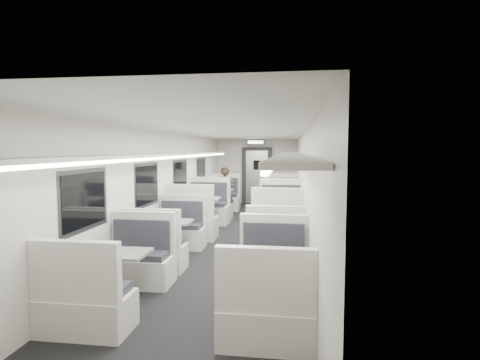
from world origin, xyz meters
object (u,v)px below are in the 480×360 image
(booth_left_c, at_px, (169,239))
(booth_left_d, at_px, (117,278))
(booth_left_b, at_px, (200,214))
(booth_right_a, at_px, (282,202))
(booth_right_d, at_px, (270,285))
(booth_right_b, at_px, (280,218))
(booth_right_c, at_px, (278,236))
(vestibule_door, at_px, (257,176))
(booth_left_a, at_px, (218,201))
(passenger, at_px, (225,192))
(exit_sign, at_px, (256,142))

(booth_left_c, bearing_deg, booth_left_d, -90.00)
(booth_left_b, relative_size, booth_right_a, 1.03)
(booth_left_b, height_order, booth_left_d, booth_left_b)
(booth_right_d, bearing_deg, booth_right_a, 90.00)
(booth_right_d, bearing_deg, booth_left_d, 179.95)
(booth_right_b, height_order, booth_right_c, booth_right_b)
(booth_right_c, relative_size, vestibule_door, 0.97)
(booth_left_a, height_order, booth_left_b, booth_left_b)
(booth_right_b, height_order, passenger, passenger)
(passenger, height_order, exit_sign, exit_sign)
(booth_right_d, bearing_deg, booth_left_c, 132.97)
(booth_left_c, bearing_deg, booth_left_b, 90.00)
(booth_left_b, bearing_deg, booth_left_a, 90.00)
(booth_right_a, relative_size, booth_right_d, 1.13)
(booth_left_d, height_order, vestibule_door, vestibule_door)
(booth_right_b, bearing_deg, booth_left_b, 172.84)
(booth_left_a, distance_m, booth_right_b, 3.28)
(booth_left_d, xyz_separation_m, exit_sign, (1.00, 8.79, 1.92))
(booth_left_a, distance_m, booth_left_c, 4.73)
(booth_left_a, relative_size, vestibule_door, 1.07)
(booth_left_a, distance_m, vestibule_door, 2.68)
(booth_left_d, xyz_separation_m, booth_right_b, (2.00, 4.28, 0.05))
(passenger, bearing_deg, booth_left_a, 124.91)
(booth_left_c, relative_size, passenger, 1.29)
(booth_right_d, xyz_separation_m, passenger, (-1.65, 6.17, 0.41))
(passenger, xyz_separation_m, exit_sign, (0.65, 2.63, 1.50))
(booth_right_a, height_order, booth_right_d, booth_right_a)
(booth_left_a, height_order, booth_right_c, booth_left_a)
(vestibule_door, bearing_deg, booth_left_b, -101.88)
(booth_right_a, bearing_deg, booth_left_c, -112.17)
(booth_left_c, relative_size, booth_right_d, 0.99)
(booth_right_d, bearing_deg, passenger, 104.96)
(passenger, bearing_deg, booth_right_c, -56.31)
(booth_left_d, relative_size, booth_right_b, 0.87)
(booth_left_c, distance_m, booth_left_d, 2.15)
(exit_sign, bearing_deg, booth_left_a, -117.56)
(booth_left_c, height_order, exit_sign, exit_sign)
(booth_right_c, bearing_deg, booth_left_a, 115.29)
(booth_left_a, relative_size, exit_sign, 3.64)
(booth_left_b, bearing_deg, exit_sign, 76.80)
(vestibule_door, bearing_deg, booth_left_c, -97.98)
(booth_left_a, relative_size, booth_left_d, 1.12)
(booth_right_c, relative_size, exit_sign, 3.28)
(booth_left_d, height_order, booth_right_b, booth_right_b)
(booth_right_c, bearing_deg, booth_left_b, 136.70)
(booth_right_c, height_order, booth_right_d, booth_right_c)
(vestibule_door, bearing_deg, booth_right_d, -83.85)
(booth_left_a, bearing_deg, booth_left_b, -90.00)
(booth_left_d, distance_m, booth_right_b, 4.72)
(booth_left_c, relative_size, booth_right_b, 0.87)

